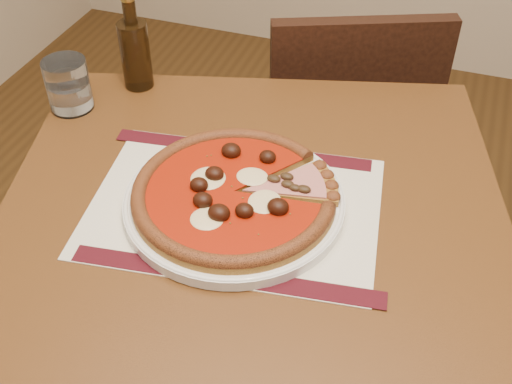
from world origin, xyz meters
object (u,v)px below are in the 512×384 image
plate (234,202)px  water_glass (68,85)px  bottle (135,51)px  table (252,258)px  chair_far (343,132)px  pizza (234,193)px

plate → water_glass: 0.42m
plate → bottle: bearing=138.2°
table → water_glass: water_glass is taller
chair_far → water_glass: water_glass is taller
pizza → bottle: bearing=138.1°
plate → bottle: (-0.30, 0.27, 0.06)m
chair_far → water_glass: (-0.44, -0.47, 0.32)m
pizza → water_glass: water_glass is taller
chair_far → bottle: 0.61m
table → plate: bearing=168.1°
pizza → bottle: 0.41m
water_glass → bottle: (0.08, 0.11, 0.03)m
table → chair_far: 0.66m
table → water_glass: bearing=158.3°
pizza → chair_far: bearing=85.3°
plate → bottle: bottle is taller
chair_far → plate: 0.69m
chair_far → pizza: bearing=62.6°
water_glass → bottle: size_ratio=0.51×
pizza → bottle: size_ratio=1.66×
chair_far → bottle: size_ratio=4.33×
table → plate: (-0.03, 0.01, 0.11)m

